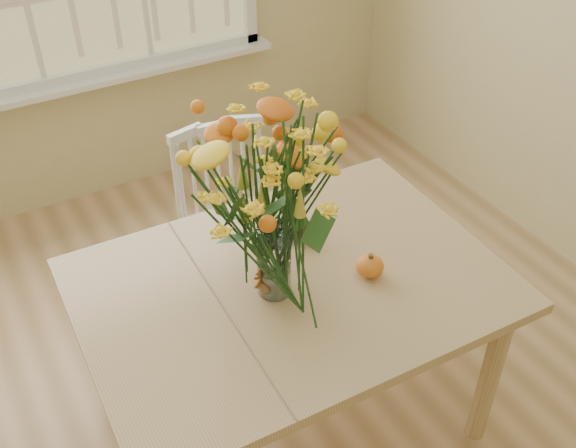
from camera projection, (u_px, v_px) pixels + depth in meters
dining_table at (291, 301)px, 2.23m from camera, size 1.37×1.00×0.72m
windsor_chair at (229, 215)px, 2.84m from camera, size 0.43×0.42×0.87m
flower_vase at (273, 199)px, 1.92m from camera, size 0.50×0.50×0.59m
pumpkin at (370, 267)px, 2.18m from camera, size 0.09×0.09×0.07m
turkey_figurine at (270, 282)px, 2.10m from camera, size 0.11×0.10×0.12m
dark_gourd at (296, 230)px, 2.32m from camera, size 0.13×0.10×0.08m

